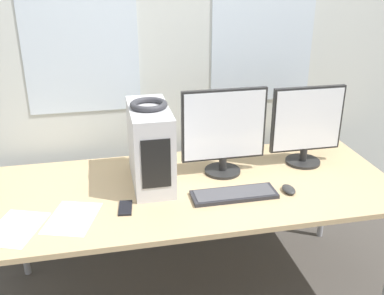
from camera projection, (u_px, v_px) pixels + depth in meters
The scene contains 11 objects.
wall_back at pixel (175, 48), 2.72m from camera, with size 8.00×0.07×2.70m.
desk at pixel (195, 192), 2.45m from camera, with size 2.18×0.93×0.72m.
pc_tower at pixel (150, 146), 2.39m from camera, with size 0.21×0.46×0.43m.
headphones at pixel (149, 105), 2.30m from camera, with size 0.19×0.19×0.03m.
monitor_main at pixel (224, 130), 2.48m from camera, with size 0.48×0.21×0.49m.
monitor_right_near at pixel (307, 125), 2.60m from camera, with size 0.43×0.21×0.47m.
keyboard at pixel (234, 194), 2.32m from camera, with size 0.44×0.15×0.02m.
mouse at pixel (289, 189), 2.36m from camera, with size 0.06×0.11×0.03m.
cell_phone at pixel (125, 208), 2.21m from camera, with size 0.08×0.14×0.01m.
paper_sheet_left at pixel (15, 228), 2.05m from camera, with size 0.30×0.35×0.00m.
paper_sheet_front at pixel (72, 218), 2.13m from camera, with size 0.29×0.35×0.00m.
Camera 1 is at (-0.46, -1.63, 1.88)m, focal length 42.00 mm.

